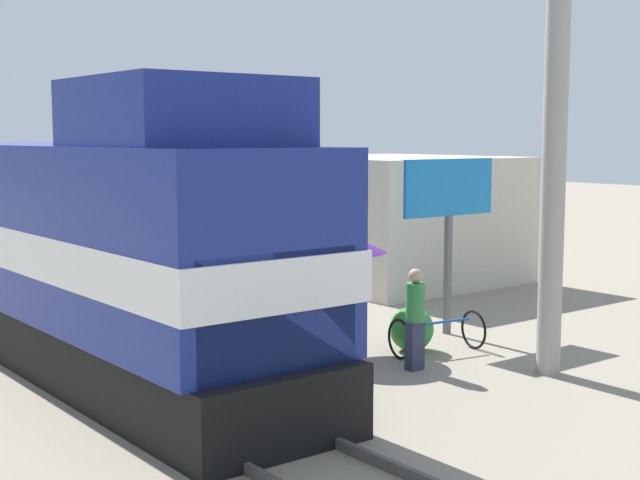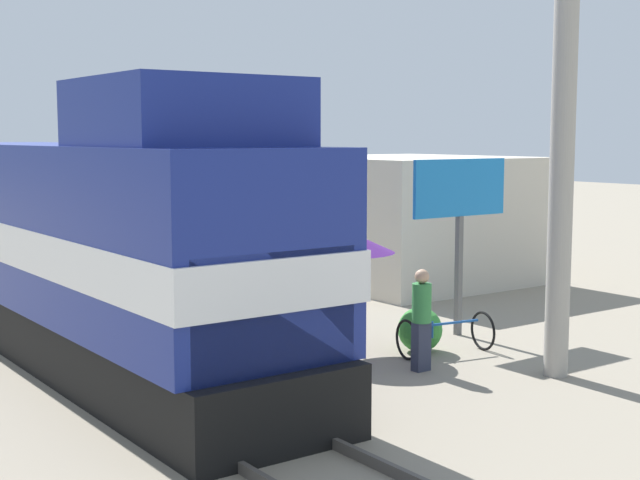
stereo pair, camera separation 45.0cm
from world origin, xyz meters
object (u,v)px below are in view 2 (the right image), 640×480
(billboard_sign, at_px, (460,199))
(bicycle, at_px, (446,335))
(vendor_umbrella, at_px, (342,241))
(utility_pole, at_px, (565,73))
(person_bystander, at_px, (421,316))
(locomotive, at_px, (94,246))

(billboard_sign, bearing_deg, bicycle, -141.86)
(vendor_umbrella, bearing_deg, utility_pole, -61.31)
(billboard_sign, relative_size, person_bystander, 2.02)
(utility_pole, bearing_deg, locomotive, 136.50)
(locomotive, height_order, utility_pole, utility_pole)
(utility_pole, relative_size, bicycle, 5.46)
(utility_pole, height_order, vendor_umbrella, utility_pole)
(locomotive, bearing_deg, person_bystander, -43.41)
(utility_pole, distance_m, bicycle, 5.24)
(vendor_umbrella, relative_size, person_bystander, 1.31)
(utility_pole, bearing_deg, person_bystander, 136.29)
(vendor_umbrella, distance_m, person_bystander, 2.26)
(utility_pole, bearing_deg, bicycle, 103.80)
(locomotive, bearing_deg, vendor_umbrella, -27.90)
(bicycle, bearing_deg, billboard_sign, 137.87)
(billboard_sign, bearing_deg, locomotive, 160.66)
(locomotive, bearing_deg, billboard_sign, -19.34)
(billboard_sign, xyz_separation_m, person_bystander, (-2.54, -1.67, -1.82))
(locomotive, relative_size, billboard_sign, 3.71)
(bicycle, bearing_deg, person_bystander, -53.84)
(person_bystander, bearing_deg, billboard_sign, 33.29)
(person_bystander, bearing_deg, vendor_umbrella, 97.81)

